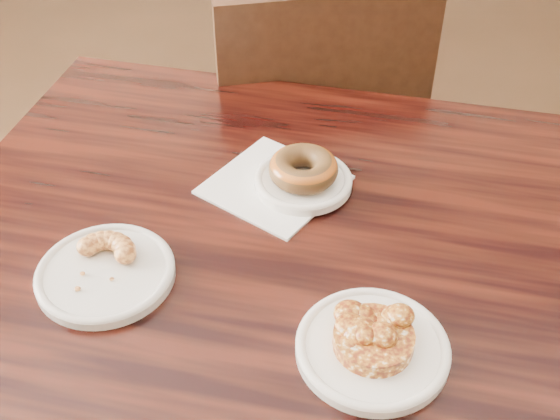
# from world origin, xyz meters

# --- Properties ---
(chair_far) EXTENTS (0.55, 0.55, 0.90)m
(chair_far) POSITION_xyz_m (-0.07, 0.53, 0.45)
(chair_far) COLOR black
(chair_far) RESTS_ON floor
(napkin) EXTENTS (0.24, 0.24, 0.00)m
(napkin) POSITION_xyz_m (-0.09, 0.01, 0.75)
(napkin) COLOR white
(napkin) RESTS_ON cafe_table
(plate_donut) EXTENTS (0.14, 0.14, 0.01)m
(plate_donut) POSITION_xyz_m (-0.04, 0.01, 0.76)
(plate_donut) COLOR white
(plate_donut) RESTS_ON napkin
(plate_cruller) EXTENTS (0.18, 0.18, 0.01)m
(plate_cruller) POSITION_xyz_m (-0.28, -0.19, 0.76)
(plate_cruller) COLOR silver
(plate_cruller) RESTS_ON cafe_table
(plate_fritter) EXTENTS (0.18, 0.18, 0.01)m
(plate_fritter) POSITION_xyz_m (0.06, -0.28, 0.76)
(plate_fritter) COLOR white
(plate_fritter) RESTS_ON cafe_table
(glazed_donut) EXTENTS (0.10, 0.10, 0.04)m
(glazed_donut) POSITION_xyz_m (-0.04, 0.01, 0.78)
(glazed_donut) COLOR #904614
(glazed_donut) RESTS_ON plate_donut
(apple_fritter) EXTENTS (0.13, 0.13, 0.03)m
(apple_fritter) POSITION_xyz_m (0.06, -0.28, 0.78)
(apple_fritter) COLOR #4C1708
(apple_fritter) RESTS_ON plate_fritter
(cruller_fragment) EXTENTS (0.09, 0.09, 0.03)m
(cruller_fragment) POSITION_xyz_m (-0.28, -0.19, 0.77)
(cruller_fragment) COLOR brown
(cruller_fragment) RESTS_ON plate_cruller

